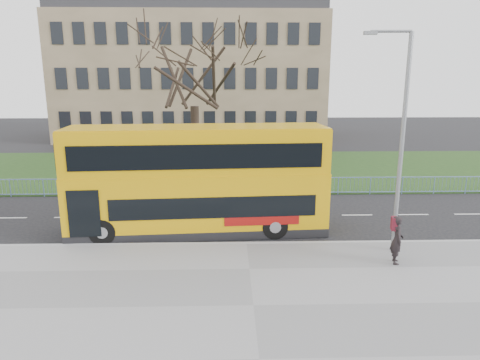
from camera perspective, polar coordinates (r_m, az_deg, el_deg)
name	(u,v)px	position (r m, az deg, el deg)	size (l,w,h in m)	color
ground	(245,233)	(20.07, 0.69, -7.05)	(120.00, 120.00, 0.00)	black
pavement	(253,307)	(13.92, 1.79, -16.57)	(80.00, 10.50, 0.12)	slate
kerb	(247,244)	(18.60, 0.88, -8.52)	(80.00, 0.20, 0.14)	#959598
grass_verge	(238,169)	(33.82, -0.23, 1.50)	(80.00, 15.40, 0.08)	#183212
guard_railing	(241,187)	(26.21, 0.15, -0.87)	(40.00, 0.12, 1.10)	#6A89BD
bare_tree	(194,91)	(28.89, -6.13, 11.70)	(8.56, 8.56, 12.22)	black
civic_building	(194,78)	(53.96, -6.20, 13.31)	(30.00, 15.00, 14.00)	#79664D
yellow_bus	(198,177)	(19.59, -5.61, 0.35)	(11.77, 3.51, 4.87)	#D59D08
pedestrian	(397,240)	(17.40, 20.20, -7.49)	(0.68, 0.45, 1.87)	black
street_lamp	(400,136)	(17.75, 20.53, 5.56)	(1.83, 0.29, 8.63)	gray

